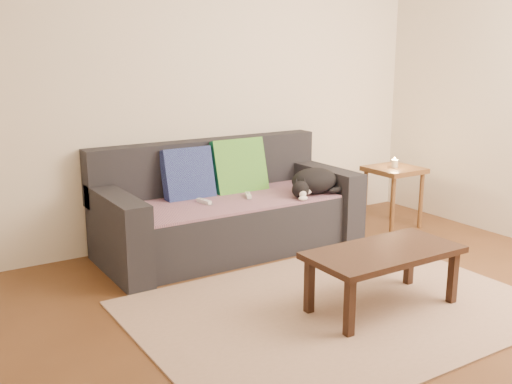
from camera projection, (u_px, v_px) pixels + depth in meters
ground at (353, 318)px, 3.68m from camera, size 4.50×4.50×0.00m
back_wall at (200, 87)px, 5.02m from camera, size 4.50×0.04×2.60m
sofa at (227, 212)px, 4.90m from camera, size 2.10×0.94×0.87m
throw_blanket at (232, 200)px, 4.80m from camera, size 1.66×0.74×0.02m
cushion_navy at (188, 174)px, 4.83m from camera, size 0.42×0.20×0.43m
cushion_green at (239, 168)px, 5.08m from camera, size 0.48×0.24×0.50m
cat at (313, 182)px, 4.95m from camera, size 0.52×0.39×0.21m
wii_remote_a at (204, 201)px, 4.66m from camera, size 0.06×0.15×0.03m
wii_remote_b at (248, 195)px, 4.85m from camera, size 0.10×0.15×0.03m
side_table at (394, 178)px, 5.49m from camera, size 0.45×0.45×0.56m
candle at (395, 163)px, 5.46m from camera, size 0.06×0.06×0.09m
rug at (338, 309)px, 3.80m from camera, size 2.50×1.80×0.01m
coffee_table at (384, 257)px, 3.74m from camera, size 0.99×0.50×0.40m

